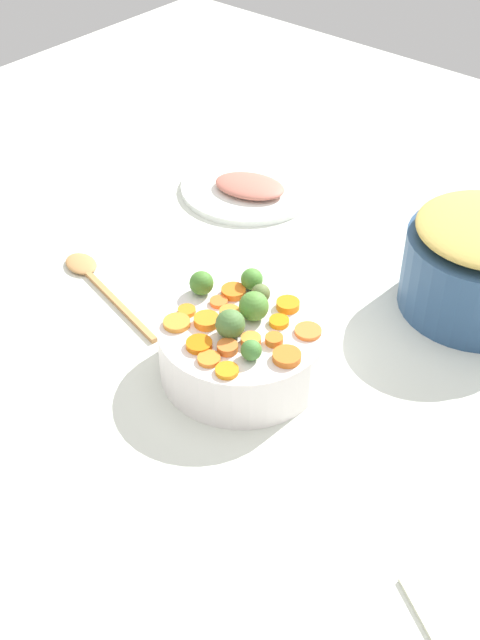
% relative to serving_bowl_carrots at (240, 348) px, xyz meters
% --- Properties ---
extents(tabletop, '(2.40, 2.40, 0.02)m').
position_rel_serving_bowl_carrots_xyz_m(tabletop, '(0.01, 0.00, -0.05)').
color(tabletop, silver).
rests_on(tabletop, ground).
extents(serving_bowl_carrots, '(0.24, 0.24, 0.09)m').
position_rel_serving_bowl_carrots_xyz_m(serving_bowl_carrots, '(0.00, 0.00, 0.00)').
color(serving_bowl_carrots, white).
rests_on(serving_bowl_carrots, tabletop).
extents(metal_pot, '(0.25, 0.25, 0.13)m').
position_rel_serving_bowl_carrots_xyz_m(metal_pot, '(-0.37, 0.19, 0.02)').
color(metal_pot, navy).
rests_on(metal_pot, tabletop).
extents(carrot_slice_0, '(0.03, 0.03, 0.01)m').
position_rel_serving_bowl_carrots_xyz_m(carrot_slice_0, '(-0.02, -0.06, 0.05)').
color(carrot_slice_0, orange).
rests_on(carrot_slice_0, serving_bowl_carrots).
extents(carrot_slice_1, '(0.05, 0.05, 0.01)m').
position_rel_serving_bowl_carrots_xyz_m(carrot_slice_1, '(-0.08, 0.03, 0.05)').
color(carrot_slice_1, orange).
rests_on(carrot_slice_1, serving_bowl_carrots).
extents(carrot_slice_2, '(0.04, 0.04, 0.01)m').
position_rel_serving_bowl_carrots_xyz_m(carrot_slice_2, '(-0.04, 0.04, 0.05)').
color(carrot_slice_2, orange).
rests_on(carrot_slice_2, serving_bowl_carrots).
extents(carrot_slice_3, '(0.03, 0.03, 0.01)m').
position_rel_serving_bowl_carrots_xyz_m(carrot_slice_3, '(-0.01, -0.02, 0.05)').
color(carrot_slice_3, orange).
rests_on(carrot_slice_3, serving_bowl_carrots).
extents(carrot_slice_4, '(0.04, 0.04, 0.01)m').
position_rel_serving_bowl_carrots_xyz_m(carrot_slice_4, '(-0.05, -0.05, 0.05)').
color(carrot_slice_4, orange).
rests_on(carrot_slice_4, serving_bowl_carrots).
extents(carrot_slice_5, '(0.04, 0.04, 0.01)m').
position_rel_serving_bowl_carrots_xyz_m(carrot_slice_5, '(0.08, 0.02, 0.05)').
color(carrot_slice_5, orange).
rests_on(carrot_slice_5, serving_bowl_carrots).
extents(carrot_slice_6, '(0.05, 0.05, 0.01)m').
position_rel_serving_bowl_carrots_xyz_m(carrot_slice_6, '(0.07, -0.01, 0.05)').
color(carrot_slice_6, orange).
rests_on(carrot_slice_6, serving_bowl_carrots).
extents(carrot_slice_7, '(0.03, 0.03, 0.01)m').
position_rel_serving_bowl_carrots_xyz_m(carrot_slice_7, '(0.02, 0.04, 0.05)').
color(carrot_slice_7, orange).
rests_on(carrot_slice_7, serving_bowl_carrots).
extents(carrot_slice_8, '(0.04, 0.04, 0.01)m').
position_rel_serving_bowl_carrots_xyz_m(carrot_slice_8, '(0.03, -0.04, 0.05)').
color(carrot_slice_8, orange).
rests_on(carrot_slice_8, serving_bowl_carrots).
extents(carrot_slice_9, '(0.04, 0.04, 0.01)m').
position_rel_serving_bowl_carrots_xyz_m(carrot_slice_9, '(0.03, -0.08, 0.05)').
color(carrot_slice_9, orange).
rests_on(carrot_slice_9, serving_bowl_carrots).
extents(carrot_slice_10, '(0.05, 0.05, 0.01)m').
position_rel_serving_bowl_carrots_xyz_m(carrot_slice_10, '(-0.05, 0.08, 0.05)').
color(carrot_slice_10, orange).
rests_on(carrot_slice_10, serving_bowl_carrots).
extents(carrot_slice_11, '(0.03, 0.03, 0.01)m').
position_rel_serving_bowl_carrots_xyz_m(carrot_slice_11, '(-0.00, 0.06, 0.05)').
color(carrot_slice_11, orange).
rests_on(carrot_slice_11, serving_bowl_carrots).
extents(carrot_slice_12, '(0.06, 0.06, 0.01)m').
position_rel_serving_bowl_carrots_xyz_m(carrot_slice_12, '(0.06, -0.07, 0.05)').
color(carrot_slice_12, orange).
rests_on(carrot_slice_12, serving_bowl_carrots).
extents(carrot_slice_13, '(0.04, 0.04, 0.01)m').
position_rel_serving_bowl_carrots_xyz_m(carrot_slice_13, '(0.09, 0.05, 0.05)').
color(carrot_slice_13, orange).
rests_on(carrot_slice_13, serving_bowl_carrots).
extents(carrot_slice_14, '(0.03, 0.03, 0.01)m').
position_rel_serving_bowl_carrots_xyz_m(carrot_slice_14, '(0.05, 0.02, 0.05)').
color(carrot_slice_14, orange).
rests_on(carrot_slice_14, serving_bowl_carrots).
extents(carrot_slice_15, '(0.05, 0.05, 0.01)m').
position_rel_serving_bowl_carrots_xyz_m(carrot_slice_15, '(0.01, 0.10, 0.05)').
color(carrot_slice_15, orange).
rests_on(carrot_slice_15, serving_bowl_carrots).
extents(brussels_sprout_0, '(0.04, 0.04, 0.04)m').
position_rel_serving_bowl_carrots_xyz_m(brussels_sprout_0, '(0.03, 0.01, 0.06)').
color(brussels_sprout_0, '#4C753A').
rests_on(brussels_sprout_0, serving_bowl_carrots).
extents(brussels_sprout_1, '(0.04, 0.04, 0.04)m').
position_rel_serving_bowl_carrots_xyz_m(brussels_sprout_1, '(-0.02, -0.09, 0.06)').
color(brussels_sprout_1, '#43782B').
rests_on(brussels_sprout_1, serving_bowl_carrots).
extents(brussels_sprout_2, '(0.04, 0.04, 0.04)m').
position_rel_serving_bowl_carrots_xyz_m(brussels_sprout_2, '(-0.03, 0.01, 0.06)').
color(brussels_sprout_2, '#4F8834').
rests_on(brussels_sprout_2, serving_bowl_carrots).
extents(brussels_sprout_3, '(0.03, 0.03, 0.03)m').
position_rel_serving_bowl_carrots_xyz_m(brussels_sprout_3, '(0.04, 0.06, 0.06)').
color(brussels_sprout_3, '#437E35').
rests_on(brussels_sprout_3, serving_bowl_carrots).
extents(brussels_sprout_4, '(0.03, 0.03, 0.03)m').
position_rel_serving_bowl_carrots_xyz_m(brussels_sprout_4, '(-0.08, -0.04, 0.06)').
color(brussels_sprout_4, '#4A8832').
rests_on(brussels_sprout_4, serving_bowl_carrots).
extents(brussels_sprout_5, '(0.03, 0.03, 0.03)m').
position_rel_serving_bowl_carrots_xyz_m(brussels_sprout_5, '(-0.06, -0.01, 0.06)').
color(brussels_sprout_5, '#5B6E3A').
rests_on(brussels_sprout_5, serving_bowl_carrots).
extents(wooden_spoon, '(0.09, 0.28, 0.01)m').
position_rel_serving_bowl_carrots_xyz_m(wooden_spoon, '(-0.01, -0.34, -0.04)').
color(wooden_spoon, '#BB844B').
rests_on(wooden_spoon, tabletop).
extents(ham_plate, '(0.27, 0.27, 0.01)m').
position_rel_serving_bowl_carrots_xyz_m(ham_plate, '(-0.41, -0.32, -0.04)').
color(ham_plate, white).
rests_on(ham_plate, tabletop).
extents(ham_slice_main, '(0.13, 0.16, 0.02)m').
position_rel_serving_bowl_carrots_xyz_m(ham_slice_main, '(-0.39, -0.31, -0.02)').
color(ham_slice_main, '#C16D5B').
rests_on(ham_slice_main, ham_plate).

